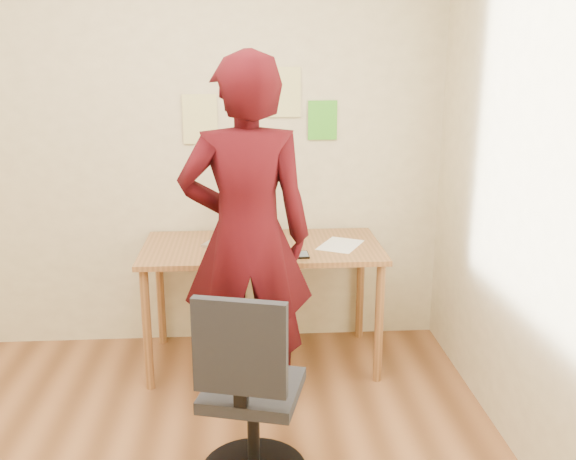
{
  "coord_description": "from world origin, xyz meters",
  "views": [
    {
      "loc": [
        0.5,
        -2.24,
        1.83
      ],
      "look_at": [
        0.72,
        0.95,
        0.95
      ],
      "focal_mm": 40.0,
      "sensor_mm": 36.0,
      "label": 1
    }
  ],
  "objects": [
    {
      "name": "phone",
      "position": [
        0.82,
        1.17,
        0.75
      ],
      "size": [
        0.07,
        0.13,
        0.01
      ],
      "rotation": [
        0.0,
        0.0,
        0.02
      ],
      "color": "black",
      "rests_on": "desk"
    },
    {
      "name": "desk",
      "position": [
        0.6,
        1.38,
        0.65
      ],
      "size": [
        1.4,
        0.7,
        0.74
      ],
      "color": "#955F33",
      "rests_on": "ground"
    },
    {
      "name": "office_chair",
      "position": [
        0.5,
        0.21,
        0.39
      ],
      "size": [
        0.49,
        0.5,
        0.91
      ],
      "rotation": [
        0.0,
        0.0,
        -0.27
      ],
      "color": "black",
      "rests_on": "ground"
    },
    {
      "name": "room",
      "position": [
        0.0,
        0.0,
        1.35
      ],
      "size": [
        3.58,
        3.58,
        2.78
      ],
      "color": "brown",
      "rests_on": "ground"
    },
    {
      "name": "wall_note_right",
      "position": [
        0.99,
        1.74,
        1.43
      ],
      "size": [
        0.18,
        0.0,
        0.24
      ],
      "primitive_type": "cube",
      "color": "green",
      "rests_on": "room"
    },
    {
      "name": "paper_sheet",
      "position": [
        1.06,
        1.36,
        0.74
      ],
      "size": [
        0.32,
        0.36,
        0.0
      ],
      "primitive_type": "cube",
      "rotation": [
        0.0,
        0.0,
        -0.49
      ],
      "color": "white",
      "rests_on": "desk"
    },
    {
      "name": "wall_note_mid",
      "position": [
        0.75,
        1.74,
        1.6
      ],
      "size": [
        0.21,
        0.0,
        0.3
      ],
      "primitive_type": "cube",
      "color": "#E0D986",
      "rests_on": "room"
    },
    {
      "name": "laptop",
      "position": [
        0.46,
        1.45,
        0.79
      ],
      "size": [
        0.44,
        0.42,
        0.25
      ],
      "rotation": [
        0.0,
        0.0,
        -0.41
      ],
      "color": "#BABAC2",
      "rests_on": "desk"
    },
    {
      "name": "person",
      "position": [
        0.5,
        0.89,
        0.93
      ],
      "size": [
        0.7,
        0.47,
        1.85
      ],
      "primitive_type": "imported",
      "rotation": [
        0.0,
        0.0,
        3.19
      ],
      "color": "#36070B",
      "rests_on": "ground"
    },
    {
      "name": "wall_note_left",
      "position": [
        0.23,
        1.74,
        1.44
      ],
      "size": [
        0.21,
        0.0,
        0.3
      ],
      "primitive_type": "cube",
      "color": "#E0D986",
      "rests_on": "room"
    }
  ]
}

